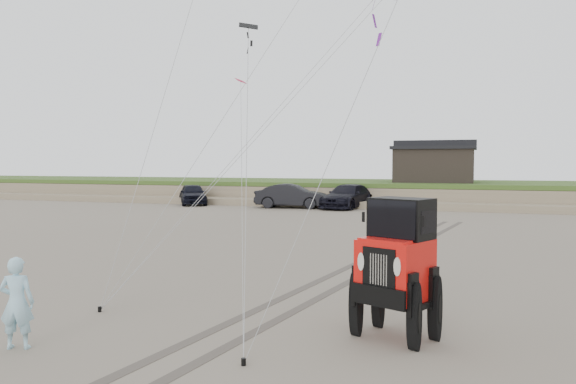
# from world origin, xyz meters

# --- Properties ---
(ground) EXTENTS (160.00, 160.00, 0.00)m
(ground) POSITION_xyz_m (0.00, 0.00, 0.00)
(ground) COLOR #6B6054
(ground) RESTS_ON ground
(dune_ridge) EXTENTS (160.00, 14.25, 1.73)m
(dune_ridge) POSITION_xyz_m (0.00, 37.50, 0.82)
(dune_ridge) COLOR #7A6B54
(dune_ridge) RESTS_ON ground
(cabin) EXTENTS (6.40, 5.40, 3.35)m
(cabin) POSITION_xyz_m (2.00, 37.00, 3.24)
(cabin) COLOR black
(cabin) RESTS_ON dune_ridge
(truck_a) EXTENTS (4.26, 5.09, 1.64)m
(truck_a) POSITION_xyz_m (-15.84, 29.74, 0.82)
(truck_a) COLOR black
(truck_a) RESTS_ON ground
(truck_b) EXTENTS (5.43, 2.38, 1.73)m
(truck_b) POSITION_xyz_m (-7.41, 29.08, 0.87)
(truck_b) COLOR black
(truck_b) RESTS_ON ground
(truck_c) EXTENTS (3.39, 6.19, 1.70)m
(truck_c) POSITION_xyz_m (-3.58, 30.28, 0.85)
(truck_c) COLOR black
(truck_c) RESTS_ON ground
(jeep) EXTENTS (4.48, 6.14, 2.10)m
(jeep) POSITION_xyz_m (3.97, 1.05, 1.05)
(jeep) COLOR red
(jeep) RESTS_ON ground
(man) EXTENTS (0.70, 0.58, 1.64)m
(man) POSITION_xyz_m (-2.26, -1.68, 0.82)
(man) COLOR #90CADF
(man) RESTS_ON ground
(stake_main) EXTENTS (0.08, 0.08, 0.12)m
(stake_main) POSITION_xyz_m (-2.45, 0.83, 0.06)
(stake_main) COLOR black
(stake_main) RESTS_ON ground
(stake_aux) EXTENTS (0.08, 0.08, 0.12)m
(stake_aux) POSITION_xyz_m (1.85, -1.16, 0.06)
(stake_aux) COLOR black
(stake_aux) RESTS_ON ground
(tire_tracks) EXTENTS (5.22, 29.74, 0.01)m
(tire_tracks) POSITION_xyz_m (2.00, 8.00, 0.00)
(tire_tracks) COLOR #4C443D
(tire_tracks) RESTS_ON ground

